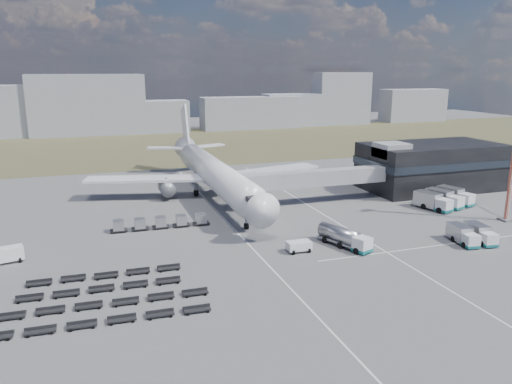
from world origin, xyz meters
name	(u,v)px	position (x,y,z in m)	size (l,w,h in m)	color
ground	(265,246)	(0.00, 0.00, 0.00)	(420.00, 420.00, 0.00)	#565659
grass_strip	(160,145)	(0.00, 110.00, 0.01)	(420.00, 90.00, 0.01)	#4C4A2D
lane_markings	(315,234)	(9.77, 3.00, 0.01)	(47.12, 110.00, 0.01)	silver
terminal	(431,165)	(47.77, 23.96, 5.25)	(30.40, 16.40, 11.00)	black
jet_bridge	(306,179)	(15.90, 20.42, 5.05)	(30.30, 3.80, 7.05)	#939399
airliner	(212,172)	(0.00, 32.38, 5.29)	(51.59, 64.53, 17.62)	white
skyline	(66,109)	(-31.65, 149.78, 10.48)	(312.00, 21.98, 24.66)	#9597A2
fuel_tanker	(344,237)	(11.27, -3.88, 1.46)	(5.26, 9.28, 2.92)	white
pushback_tug	(299,247)	(4.00, -3.66, 0.78)	(3.51, 1.98, 1.56)	white
utility_van	(7,255)	(-35.61, 5.26, 1.09)	(4.06, 1.84, 2.19)	white
catering_truck	(244,192)	(5.59, 28.44, 1.44)	(3.79, 6.54, 2.82)	white
service_trucks_near	(472,234)	(30.58, -8.55, 1.34)	(5.86, 6.74, 2.47)	white
service_trucks_far	(444,199)	(40.47, 10.09, 1.60)	(11.39, 9.82, 2.95)	white
uld_row	(161,222)	(-13.49, 13.86, 1.08)	(16.44, 2.25, 1.80)	black
baggage_dollies	(102,297)	(-23.80, -10.74, 0.36)	(24.03, 14.63, 0.72)	black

